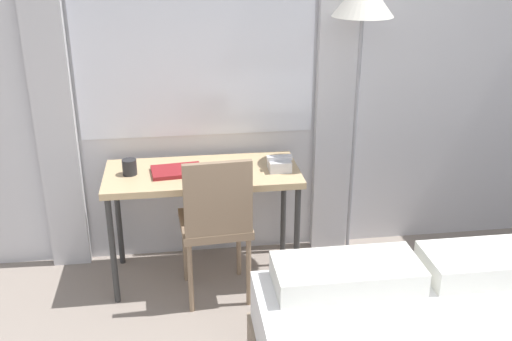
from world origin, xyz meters
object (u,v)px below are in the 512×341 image
object	(u,v)px
desk_chair	(216,219)
telephone	(279,164)
desk	(203,181)
mug	(130,167)
standing_lamp	(362,20)
book	(177,171)

from	to	relation	value
desk_chair	telephone	size ratio (longest dim) A/B	6.11
desk	telephone	xyz separation A→B (m)	(0.46, -0.04, 0.10)
desk	desk_chair	world-z (taller)	desk_chair
desk_chair	desk	bearing A→B (deg)	98.41
telephone	mug	xyz separation A→B (m)	(-0.89, 0.05, 0.01)
desk_chair	mug	bearing A→B (deg)	146.71
mug	standing_lamp	bearing A→B (deg)	1.14
desk	book	xyz separation A→B (m)	(-0.15, -0.01, 0.08)
standing_lamp	telephone	distance (m)	0.97
desk	book	bearing A→B (deg)	-176.72
desk	mug	world-z (taller)	mug
desk_chair	mug	distance (m)	0.61
telephone	book	bearing A→B (deg)	176.68
desk	standing_lamp	distance (m)	1.33
standing_lamp	desk	bearing A→B (deg)	-178.04
mug	telephone	bearing A→B (deg)	-3.18
desk	book	world-z (taller)	book
desk	telephone	bearing A→B (deg)	-5.48
desk_chair	book	bearing A→B (deg)	125.00
telephone	mug	bearing A→B (deg)	176.82
standing_lamp	telephone	size ratio (longest dim) A/B	12.14
book	desk	bearing A→B (deg)	3.28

